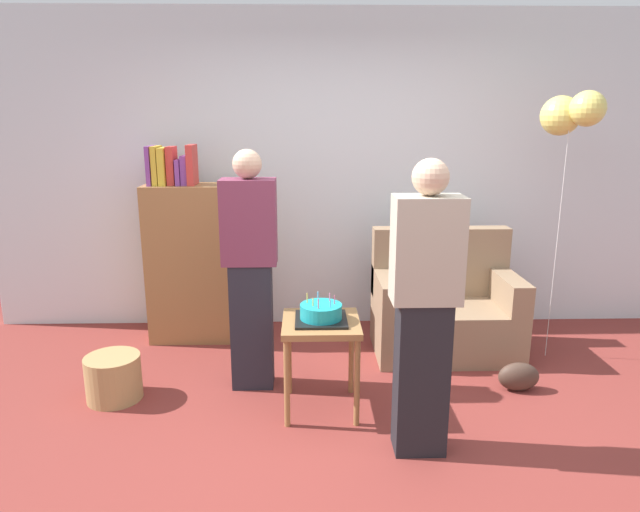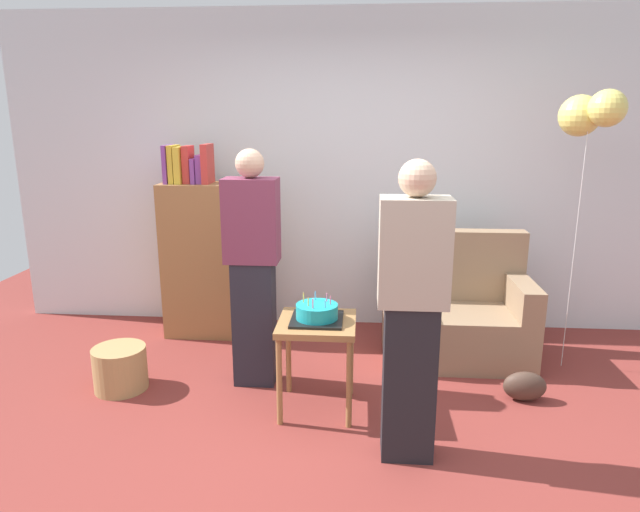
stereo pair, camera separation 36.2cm
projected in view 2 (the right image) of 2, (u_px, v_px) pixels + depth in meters
ground_plane at (340, 447)px, 3.19m from camera, size 8.00×8.00×0.00m
wall_back at (351, 173)px, 4.85m from camera, size 6.00×0.10×2.70m
couch at (455, 314)px, 4.34m from camera, size 1.10×0.70×0.96m
bookshelf at (211, 256)px, 4.71m from camera, size 0.80×0.36×1.61m
side_table at (317, 334)px, 3.49m from camera, size 0.48×0.48×0.60m
birthday_cake at (317, 313)px, 3.46m from camera, size 0.32×0.32×0.17m
person_blowing_candles at (253, 268)px, 3.78m from camera, size 0.36×0.22×1.63m
person_holding_cake at (412, 313)px, 2.92m from camera, size 0.36×0.22×1.63m
wicker_basket at (120, 368)px, 3.84m from camera, size 0.36×0.36×0.30m
handbag at (525, 386)px, 3.69m from camera, size 0.28×0.14×0.20m
balloon_bunch at (590, 113)px, 3.80m from camera, size 0.38×0.42×2.01m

